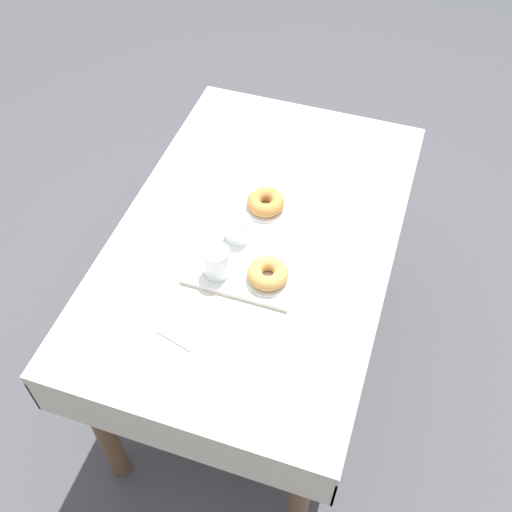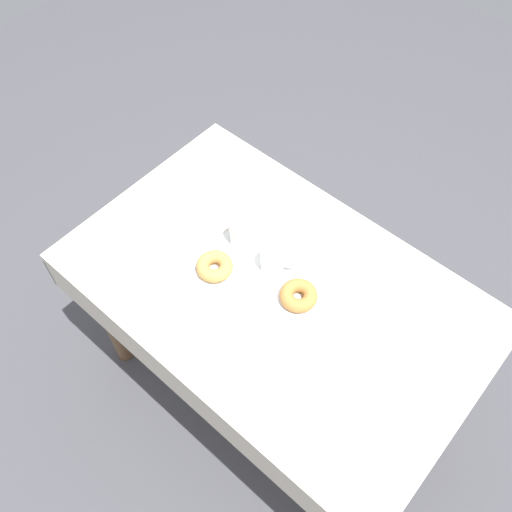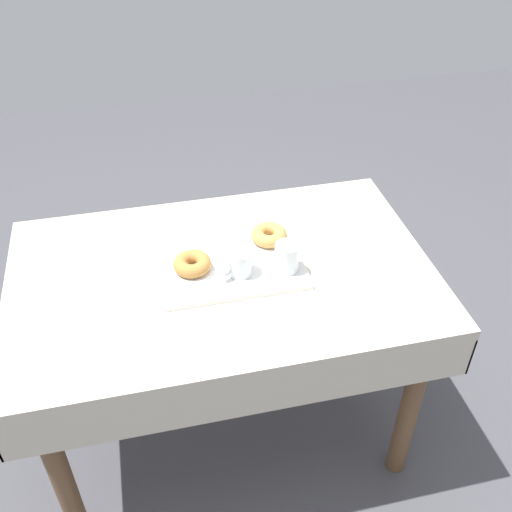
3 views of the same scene
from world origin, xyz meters
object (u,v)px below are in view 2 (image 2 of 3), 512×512
object	(u,v)px
sugar_donut_left	(299,295)
sugar_donut_right	(215,266)
dining_table	(275,304)
paper_napkin	(205,213)
water_glass_near	(241,233)
donut_plate_left	(299,299)
serving_tray	(265,282)
tea_mug_left	(273,260)
donut_plate_right	(215,271)

from	to	relation	value
sugar_donut_left	sugar_donut_right	distance (m)	0.27
dining_table	paper_napkin	world-z (taller)	paper_napkin
water_glass_near	donut_plate_left	bearing A→B (deg)	-10.14
donut_plate_left	dining_table	bearing A→B (deg)	-177.70
sugar_donut_left	serving_tray	bearing A→B (deg)	-172.14
tea_mug_left	sugar_donut_left	distance (m)	0.14
donut_plate_left	serving_tray	bearing A→B (deg)	-172.14
sugar_donut_left	donut_plate_right	size ratio (longest dim) A/B	0.92
serving_tray	donut_plate_right	distance (m)	0.16
water_glass_near	donut_plate_right	distance (m)	0.15
dining_table	sugar_donut_left	bearing A→B (deg)	2.30
tea_mug_left	sugar_donut_right	xyz separation A→B (m)	(-0.12, -0.13, -0.01)
donut_plate_left	sugar_donut_left	bearing A→B (deg)	0.00
dining_table	paper_napkin	xyz separation A→B (m)	(-0.36, 0.07, 0.11)
tea_mug_left	sugar_donut_left	xyz separation A→B (m)	(0.13, -0.04, -0.01)
paper_napkin	donut_plate_right	bearing A→B (deg)	-38.61
dining_table	water_glass_near	bearing A→B (deg)	164.41
sugar_donut_left	tea_mug_left	bearing A→B (deg)	164.21
serving_tray	sugar_donut_right	distance (m)	0.16
serving_tray	water_glass_near	bearing A→B (deg)	157.61
donut_plate_right	paper_napkin	world-z (taller)	donut_plate_right
water_glass_near	donut_plate_right	world-z (taller)	water_glass_near
donut_plate_left	sugar_donut_left	xyz separation A→B (m)	(0.00, 0.00, 0.02)
donut_plate_left	sugar_donut_left	world-z (taller)	sugar_donut_left
dining_table	tea_mug_left	size ratio (longest dim) A/B	12.15
donut_plate_left	paper_napkin	size ratio (longest dim) A/B	0.90
sugar_donut_right	donut_plate_left	bearing A→B (deg)	19.70
tea_mug_left	sugar_donut_left	size ratio (longest dim) A/B	0.93
serving_tray	dining_table	bearing A→B (deg)	22.71
donut_plate_left	sugar_donut_right	bearing A→B (deg)	-160.30
serving_tray	donut_plate_right	bearing A→B (deg)	-151.55
water_glass_near	sugar_donut_left	bearing A→B (deg)	-10.14
serving_tray	donut_plate_right	world-z (taller)	donut_plate_right
tea_mug_left	donut_plate_left	distance (m)	0.14
donut_plate_left	donut_plate_right	world-z (taller)	same
donut_plate_right	paper_napkin	xyz separation A→B (m)	(-0.19, 0.15, -0.02)
sugar_donut_left	donut_plate_right	xyz separation A→B (m)	(-0.26, -0.09, -0.02)
tea_mug_left	paper_napkin	xyz separation A→B (m)	(-0.32, 0.02, -0.05)
water_glass_near	donut_plate_left	size ratio (longest dim) A/B	0.73
dining_table	sugar_donut_left	distance (m)	0.18
dining_table	sugar_donut_right	bearing A→B (deg)	-152.53
sugar_donut_left	paper_napkin	distance (m)	0.46
paper_napkin	dining_table	bearing A→B (deg)	-10.23
dining_table	donut_plate_right	world-z (taller)	donut_plate_right
serving_tray	donut_plate_left	world-z (taller)	donut_plate_left
serving_tray	sugar_donut_left	bearing A→B (deg)	7.86
water_glass_near	sugar_donut_right	bearing A→B (deg)	-82.37
serving_tray	paper_napkin	distance (m)	0.34
water_glass_near	donut_plate_right	xyz separation A→B (m)	(0.02, -0.14, -0.04)
tea_mug_left	sugar_donut_right	distance (m)	0.18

